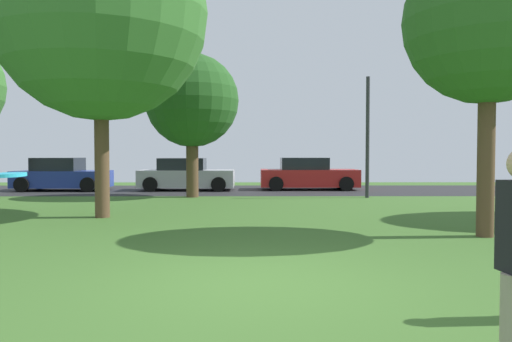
# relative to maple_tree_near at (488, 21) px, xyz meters

# --- Properties ---
(ground_plane) EXTENTS (44.00, 44.00, 0.00)m
(ground_plane) POSITION_rel_maple_tree_near_xyz_m (-4.57, -3.55, -4.25)
(ground_plane) COLOR #3D6628
(road_strip) EXTENTS (44.00, 6.40, 0.01)m
(road_strip) POSITION_rel_maple_tree_near_xyz_m (-4.57, 12.45, -4.25)
(road_strip) COLOR #28282B
(road_strip) RESTS_ON ground_plane
(maple_tree_near) EXTENTS (3.29, 3.29, 5.92)m
(maple_tree_near) POSITION_rel_maple_tree_near_xyz_m (0.00, 0.00, 0.00)
(maple_tree_near) COLOR brown
(maple_tree_near) RESTS_ON ground_plane
(oak_tree_left) EXTENTS (3.51, 3.51, 5.41)m
(oak_tree_left) POSITION_rel_maple_tree_near_xyz_m (-6.91, 8.94, -0.63)
(oak_tree_left) COLOR brown
(oak_tree_left) RESTS_ON ground_plane
(birch_tree_lone) EXTENTS (5.49, 5.49, 7.98)m
(birch_tree_lone) POSITION_rel_maple_tree_near_xyz_m (-8.52, 3.02, 0.98)
(birch_tree_lone) COLOR brown
(birch_tree_lone) RESTS_ON ground_plane
(frisbee_disc) EXTENTS (0.38, 0.38, 0.04)m
(frisbee_disc) POSITION_rel_maple_tree_near_xyz_m (-6.41, -6.18, -2.75)
(frisbee_disc) COLOR #2DB2E0
(parked_car_blue) EXTENTS (4.02, 2.03, 1.46)m
(parked_car_blue) POSITION_rel_maple_tree_near_xyz_m (-13.12, 12.24, -3.59)
(parked_car_blue) COLOR #233893
(parked_car_blue) RESTS_ON ground_plane
(parked_car_silver) EXTENTS (4.19, 2.05, 1.44)m
(parked_car_silver) POSITION_rel_maple_tree_near_xyz_m (-7.61, 12.40, -3.59)
(parked_car_silver) COLOR #B7B7BC
(parked_car_silver) RESTS_ON ground_plane
(parked_car_red) EXTENTS (4.39, 2.07, 1.46)m
(parked_car_red) POSITION_rel_maple_tree_near_xyz_m (-2.12, 12.76, -3.58)
(parked_car_red) COLOR #B21E1E
(parked_car_red) RESTS_ON ground_plane
(street_lamp_post) EXTENTS (0.14, 0.14, 4.50)m
(street_lamp_post) POSITION_rel_maple_tree_near_xyz_m (-0.35, 8.65, -2.00)
(street_lamp_post) COLOR #2D2D33
(street_lamp_post) RESTS_ON ground_plane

